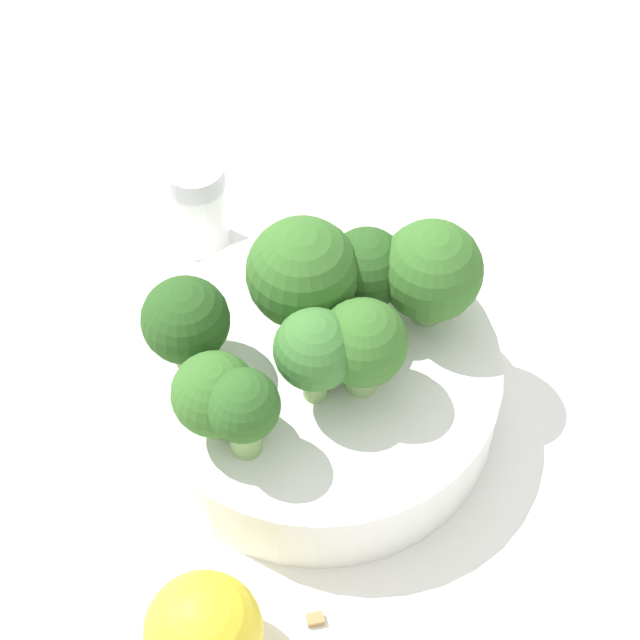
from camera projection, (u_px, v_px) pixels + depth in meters
ground_plane at (320, 409)px, 0.60m from camera, size 3.00×3.00×0.00m
bowl at (320, 386)px, 0.58m from camera, size 0.19×0.19×0.05m
broccoli_floret_0 at (251, 414)px, 0.50m from camera, size 0.04×0.04×0.06m
broccoli_floret_1 at (367, 340)px, 0.53m from camera, size 0.05×0.05×0.06m
broccoli_floret_2 at (303, 274)px, 0.55m from camera, size 0.06×0.06×0.07m
broccoli_floret_3 at (186, 322)px, 0.54m from camera, size 0.05×0.05×0.06m
broccoli_floret_4 at (360, 266)px, 0.56m from camera, size 0.04×0.04×0.06m
broccoli_floret_5 at (215, 395)px, 0.52m from camera, size 0.04×0.04×0.05m
broccoli_floret_6 at (315, 351)px, 0.52m from camera, size 0.04×0.04×0.06m
broccoli_floret_7 at (431, 272)px, 0.55m from camera, size 0.05×0.05×0.06m
pepper_shaker at (199, 205)px, 0.65m from camera, size 0.04×0.04×0.06m
lemon_wedge at (203, 631)px, 0.49m from camera, size 0.06×0.06×0.06m
almond_crumb_0 at (315, 618)px, 0.52m from camera, size 0.01×0.01×0.01m
almond_crumb_1 at (428, 244)px, 0.67m from camera, size 0.01×0.01×0.01m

